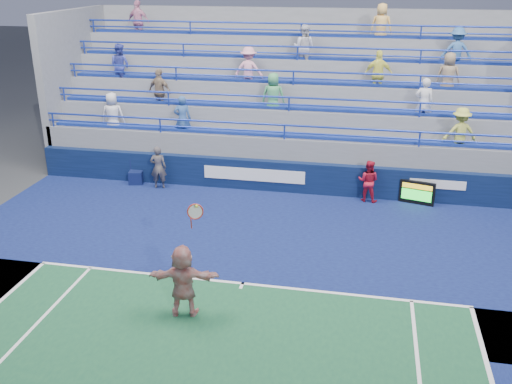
% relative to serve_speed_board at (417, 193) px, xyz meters
% --- Properties ---
extents(ground, '(120.00, 120.00, 0.00)m').
position_rel_serve_speed_board_xyz_m(ground, '(-4.56, -6.21, -0.40)').
color(ground, '#333538').
extents(sponsor_wall, '(18.00, 0.32, 1.10)m').
position_rel_serve_speed_board_xyz_m(sponsor_wall, '(-4.56, 0.28, 0.15)').
color(sponsor_wall, '#091532').
rests_on(sponsor_wall, ground).
extents(bleacher_stand, '(18.00, 5.60, 6.13)m').
position_rel_serve_speed_board_xyz_m(bleacher_stand, '(-4.56, 4.06, 1.14)').
color(bleacher_stand, slate).
rests_on(bleacher_stand, ground).
extents(serve_speed_board, '(1.15, 0.42, 0.80)m').
position_rel_serve_speed_board_xyz_m(serve_speed_board, '(0.00, 0.00, 0.00)').
color(serve_speed_board, black).
rests_on(serve_speed_board, ground).
extents(judge_chair, '(0.57, 0.57, 0.86)m').
position_rel_serve_speed_board_xyz_m(judge_chair, '(-9.92, 0.01, -0.13)').
color(judge_chair, '#0D153F').
rests_on(judge_chair, ground).
extents(tennis_player, '(1.65, 0.76, 2.76)m').
position_rel_serve_speed_board_xyz_m(tennis_player, '(-5.57, -7.75, 0.46)').
color(tennis_player, silver).
rests_on(tennis_player, ground).
extents(line_judge, '(0.64, 0.49, 1.55)m').
position_rel_serve_speed_board_xyz_m(line_judge, '(-8.94, -0.27, 0.37)').
color(line_judge, '#131934').
rests_on(line_judge, ground).
extents(ball_girl, '(0.79, 0.67, 1.44)m').
position_rel_serve_speed_board_xyz_m(ball_girl, '(-1.62, -0.05, 0.32)').
color(ball_girl, '#B6142C').
rests_on(ball_girl, ground).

